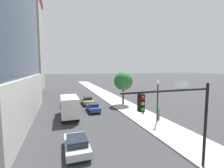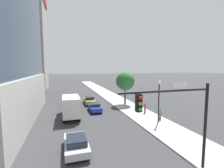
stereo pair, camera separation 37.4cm
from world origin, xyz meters
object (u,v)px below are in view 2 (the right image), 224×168
Objects in this scene: box_truck at (71,105)px; pedestrian_red_shirt at (145,108)px; traffic_light_pole at (179,111)px; car_silver at (76,144)px; car_black at (69,102)px; pedestrian_green_shirt at (160,114)px; street_lamp at (159,95)px; construction_building at (25,37)px; street_tree at (125,81)px; car_gold at (89,100)px; car_blue at (95,107)px.

box_truck reaches higher than pedestrian_red_shirt.
car_silver is (-6.15, 5.06, -3.70)m from traffic_light_pole.
pedestrian_green_shirt is at bearing -47.90° from car_black.
car_black is at bearing 132.10° from pedestrian_green_shirt.
pedestrian_red_shirt is at bearing 97.55° from pedestrian_green_shirt.
traffic_light_pole is 16.44m from box_truck.
street_lamp is at bearing 63.37° from traffic_light_pole.
car_silver is at bearing -74.85° from construction_building.
street_tree reaches higher than traffic_light_pole.
car_black is at bearing -179.54° from car_gold.
street_lamp is 1.30× the size of car_silver.
car_silver reaches higher than car_blue.
car_blue is (-6.53, -2.89, -3.94)m from street_tree.
car_gold is at bearing 127.24° from pedestrian_red_shirt.
pedestrian_green_shirt reaches higher than car_blue.
car_silver is at bearing -159.47° from street_lamp.
box_truck reaches higher than car_gold.
street_lamp is (4.55, 9.07, -0.68)m from traffic_light_pole.
pedestrian_red_shirt reaches higher than car_black.
street_lamp reaches higher than car_gold.
car_gold is 1.16× the size of car_blue.
pedestrian_red_shirt reaches higher than car_gold.
street_lamp is 3.30× the size of pedestrian_green_shirt.
street_lamp is at bearing -134.25° from pedestrian_green_shirt.
pedestrian_green_shirt is (11.59, 4.93, 0.27)m from car_silver.
car_black is 6.84m from car_blue.
traffic_light_pole reaches higher than pedestrian_green_shirt.
street_tree reaches higher than car_silver.
construction_building is 42.28m from car_blue.
car_black is at bearing 139.79° from pedestrian_red_shirt.
street_lamp is 11.81m from car_silver.
street_tree is at bearing -14.44° from car_black.
car_silver is at bearing -102.54° from car_gold.
car_blue is at bearing -64.45° from construction_building.
street_lamp is 5.17m from pedestrian_red_shirt.
car_black reaches higher than car_blue.
construction_building is 42.35m from box_truck.
traffic_light_pole is at bearing -118.59° from pedestrian_green_shirt.
traffic_light_pole is at bearing -110.43° from pedestrian_red_shirt.
car_gold is 2.82× the size of pedestrian_green_shirt.
car_gold is 0.70× the size of box_truck.
box_truck is (-10.70, 5.96, -1.92)m from street_lamp.
construction_building is at bearing 108.94° from box_truck.
street_tree is at bearing 77.85° from traffic_light_pole.
construction_building is 9.39× the size of car_silver.
street_tree is at bearing 25.91° from box_truck.
construction_building reaches higher than street_tree.
street_lamp reaches higher than car_silver.
street_lamp is 0.86× the size of street_tree.
street_tree is at bearing 96.25° from pedestrian_green_shirt.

